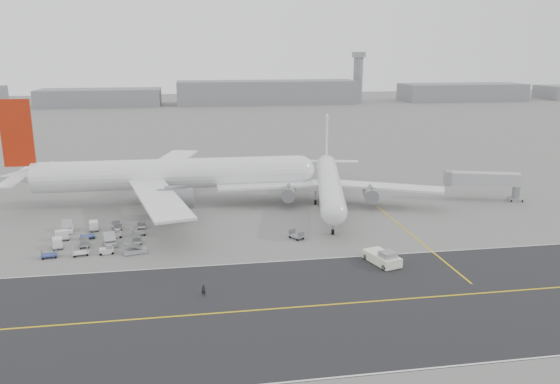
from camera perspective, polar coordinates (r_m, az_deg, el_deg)
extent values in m
plane|color=gray|center=(86.60, -3.45, -6.91)|extent=(700.00, 700.00, 0.00)
cube|color=#27272A|center=(70.99, 2.23, -11.90)|extent=(220.00, 32.00, 0.02)
cube|color=gold|center=(70.98, 2.23, -11.89)|extent=(220.00, 0.30, 0.01)
cube|color=silver|center=(85.18, 0.09, -7.23)|extent=(220.00, 0.25, 0.01)
cube|color=silver|center=(57.63, 5.55, -18.75)|extent=(220.00, 0.25, 0.01)
cube|color=gold|center=(98.53, 13.91, -4.62)|extent=(0.30, 40.00, 0.01)
cylinder|color=gray|center=(362.19, 8.14, 11.56)|extent=(6.00, 6.00, 28.00)
cube|color=gray|center=(361.77, 8.23, 14.01)|extent=(7.00, 7.00, 3.50)
cylinder|color=white|center=(117.36, -11.34, 1.88)|extent=(55.52, 7.47, 6.35)
sphere|color=white|center=(119.03, 2.09, 2.33)|extent=(6.22, 6.22, 6.22)
cone|color=white|center=(122.42, -25.05, 1.53)|extent=(10.92, 5.93, 5.72)
cube|color=#AD220B|center=(121.16, -25.80, 5.56)|extent=(6.09, 0.62, 13.51)
cube|color=white|center=(117.50, -26.28, 0.98)|extent=(3.24, 10.19, 0.25)
cube|color=white|center=(127.90, -24.80, 2.13)|extent=(3.24, 10.19, 0.25)
cube|color=white|center=(101.42, -12.53, -0.63)|extent=(13.35, 31.14, 0.45)
cube|color=white|center=(133.95, -11.56, 3.07)|extent=(14.47, 31.11, 0.45)
cylinder|color=slate|center=(106.70, -10.85, -0.67)|extent=(6.83, 4.07, 3.94)
cylinder|color=slate|center=(129.01, -10.45, 1.97)|extent=(6.83, 4.07, 3.94)
cylinder|color=black|center=(119.87, 0.48, -0.48)|extent=(1.21, 0.52, 1.20)
cylinder|color=black|center=(115.23, -12.29, -1.44)|extent=(1.21, 0.52, 1.20)
cylinder|color=black|center=(122.57, -12.07, -0.47)|extent=(1.21, 0.52, 1.20)
cylinder|color=gray|center=(119.45, 0.48, 0.29)|extent=(0.36, 0.36, 3.33)
cylinder|color=white|center=(113.56, 5.19, 0.80)|extent=(13.26, 40.92, 4.68)
sphere|color=white|center=(93.85, 5.66, -2.15)|extent=(4.59, 4.59, 4.59)
cone|color=white|center=(134.39, 4.85, 3.10)|extent=(5.81, 8.69, 4.22)
cube|color=white|center=(133.77, 4.91, 5.87)|extent=(1.44, 4.49, 9.97)
cube|color=white|center=(135.02, 3.10, 3.24)|extent=(7.78, 3.78, 0.25)
cube|color=white|center=(135.31, 6.59, 3.19)|extent=(7.78, 3.78, 0.25)
cube|color=white|center=(114.82, -0.99, 0.71)|extent=(22.56, 5.66, 0.45)
cube|color=white|center=(115.83, 11.28, 0.55)|extent=(22.31, 14.39, 0.45)
cylinder|color=slate|center=(112.98, 0.90, -0.13)|extent=(3.90, 5.49, 2.90)
cylinder|color=slate|center=(113.69, 9.46, -0.24)|extent=(3.90, 5.49, 2.90)
cylinder|color=black|center=(97.52, 5.53, -4.15)|extent=(0.70, 1.10, 1.02)
cylinder|color=black|center=(116.00, 3.73, -1.07)|extent=(0.70, 1.10, 1.02)
cylinder|color=black|center=(116.23, 6.50, -1.10)|extent=(0.70, 1.10, 1.02)
cylinder|color=gray|center=(97.13, 5.55, -3.46)|extent=(0.36, 0.36, 2.46)
cube|color=white|center=(85.51, 10.61, -6.82)|extent=(4.65, 6.82, 1.41)
cube|color=gray|center=(84.09, 11.21, -6.45)|extent=(2.69, 2.55, 0.90)
cylinder|color=gray|center=(88.50, 9.14, -6.25)|extent=(0.89, 2.55, 0.16)
cylinder|color=black|center=(83.13, 10.85, -7.76)|extent=(0.64, 0.98, 0.90)
cylinder|color=black|center=(84.63, 12.29, -7.42)|extent=(0.64, 0.98, 0.90)
cylinder|color=black|center=(86.74, 8.95, -6.71)|extent=(0.64, 0.98, 0.90)
cylinder|color=black|center=(88.18, 10.36, -6.41)|extent=(0.64, 0.98, 0.90)
cylinder|color=gray|center=(128.76, 23.44, 0.02)|extent=(1.65, 1.65, 4.12)
cube|color=gray|center=(129.16, 23.36, -0.70)|extent=(3.34, 3.34, 0.72)
cube|color=#B2B2B7|center=(126.38, 20.42, 1.31)|extent=(15.60, 7.29, 2.68)
cube|color=gray|center=(124.93, 17.10, 1.44)|extent=(2.15, 3.51, 3.09)
cylinder|color=black|center=(130.54, 23.71, -0.61)|extent=(0.48, 0.68, 0.62)
imported|color=black|center=(74.20, -7.99, -10.14)|extent=(0.65, 0.50, 1.61)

